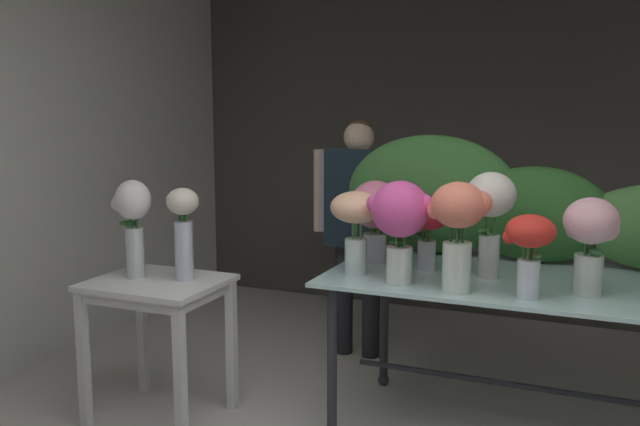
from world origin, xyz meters
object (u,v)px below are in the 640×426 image
Objects in this scene: vase_coral_dahlias at (459,223)px; vase_crimson_snapdragons at (427,224)px; vase_rosy_ranunculus at (376,211)px; vase_scarlet_peonies at (529,244)px; vase_ivory_hydrangea at (490,208)px; florist at (358,211)px; vase_blush_freesia at (591,235)px; vase_cream_lisianthus_tall at (183,228)px; vase_white_roses_tall at (133,218)px; vase_fuchsia_anemones at (401,218)px; side_table_white at (158,300)px; display_table_glass at (523,301)px; vase_peach_stock at (356,218)px.

vase_crimson_snapdragons is at bearing 123.98° from vase_coral_dahlias.
vase_rosy_ranunculus is 0.95m from vase_scarlet_peonies.
florist is at bearing 138.54° from vase_ivory_hydrangea.
vase_blush_freesia is at bearing 33.47° from vase_scarlet_peonies.
vase_coral_dahlias is 1.14× the size of vase_blush_freesia.
vase_blush_freesia is at bearing 6.82° from vase_cream_lisianthus_tall.
vase_white_roses_tall reaches higher than vase_cream_lisianthus_tall.
vase_ivory_hydrangea is at bearing 13.76° from vase_white_roses_tall.
vase_ivory_hydrangea is (1.02, -0.90, 0.21)m from florist.
vase_coral_dahlias is 0.32m from vase_scarlet_peonies.
florist is 3.58× the size of vase_rosy_ranunculus.
vase_fuchsia_anemones is 1.44m from vase_white_roses_tall.
side_table_white is at bearing -175.90° from vase_scarlet_peonies.
vase_coral_dahlias is at bearing -56.02° from vase_crimson_snapdragons.
vase_white_roses_tall is (-1.43, -0.16, -0.07)m from vase_fuchsia_anemones.
vase_ivory_hydrangea is at bearing 163.16° from vase_blush_freesia.
florist is at bearing 135.97° from vase_scarlet_peonies.
vase_fuchsia_anemones is 1.37× the size of vase_crimson_snapdragons.
vase_blush_freesia is 0.90× the size of vase_cream_lisianthus_tall.
vase_scarlet_peonies is (1.25, -1.20, 0.10)m from florist.
vase_cream_lisianthus_tall reaches higher than vase_crimson_snapdragons.
display_table_glass is at bearing 15.23° from side_table_white.
vase_cream_lisianthus_tall is (-1.75, -0.08, -0.04)m from vase_scarlet_peonies.
vase_ivory_hydrangea is (1.66, 0.44, 0.54)m from side_table_white.
display_table_glass is 0.89m from vase_rosy_ranunculus.
display_table_glass is 3.76× the size of vase_coral_dahlias.
vase_fuchsia_anemones is 0.28m from vase_peach_stock.
vase_scarlet_peonies is (1.89, 0.14, 0.43)m from side_table_white.
vase_blush_freesia is at bearing 17.56° from vase_coral_dahlias.
vase_crimson_snapdragons is at bearing 82.71° from vase_fuchsia_anemones.
vase_scarlet_peonies reaches higher than vase_crimson_snapdragons.
vase_ivory_hydrangea reaches higher than vase_peach_stock.
vase_coral_dahlias reaches higher than display_table_glass.
florist reaches higher than vase_white_roses_tall.
vase_blush_freesia reaches higher than display_table_glass.
vase_peach_stock is at bearing 12.40° from vase_white_roses_tall.
display_table_glass is 0.50m from vase_ivory_hydrangea.
vase_ivory_hydrangea is at bearing 126.78° from vase_scarlet_peonies.
display_table_glass is 0.61m from vase_crimson_snapdragons.
side_table_white is 0.42m from vase_cream_lisianthus_tall.
vase_coral_dahlias reaches higher than vase_cream_lisianthus_tall.
display_table_glass is 5.07× the size of vase_scarlet_peonies.
vase_peach_stock reaches higher than vase_scarlet_peonies.
vase_peach_stock is at bearing 171.94° from vase_scarlet_peonies.
vase_white_roses_tall reaches higher than display_table_glass.
vase_coral_dahlias is 1.45m from vase_cream_lisianthus_tall.
vase_blush_freesia is 1.18× the size of vase_scarlet_peonies.
vase_ivory_hydrangea reaches higher than vase_scarlet_peonies.
vase_coral_dahlias is at bearing -177.39° from vase_scarlet_peonies.
florist reaches higher than vase_rosy_ranunculus.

